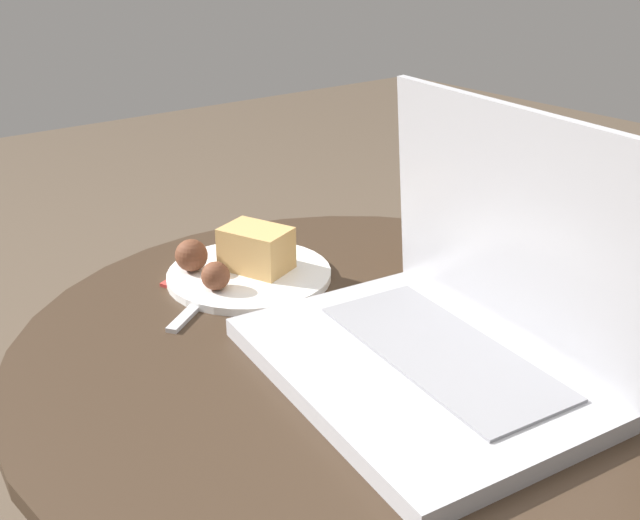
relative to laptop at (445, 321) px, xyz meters
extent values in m
cylinder|color=#38281C|center=(-0.09, -0.02, -0.06)|extent=(0.68, 0.68, 0.02)
cube|color=#B7332D|center=(-0.27, -0.05, -0.05)|extent=(0.18, 0.15, 0.00)
cube|color=#B2B2B7|center=(0.00, -0.03, -0.04)|extent=(0.34, 0.26, 0.02)
cube|color=gray|center=(0.00, 0.00, -0.03)|extent=(0.26, 0.14, 0.00)
cube|color=#B2B2B7|center=(0.01, 0.06, 0.08)|extent=(0.32, 0.07, 0.22)
cube|color=silver|center=(0.01, 0.06, 0.08)|extent=(0.29, 0.06, 0.20)
cylinder|color=gold|center=(-0.11, 0.17, 0.04)|extent=(0.07, 0.07, 0.17)
cylinder|color=white|center=(-0.11, 0.17, 0.14)|extent=(0.07, 0.07, 0.03)
cylinder|color=white|center=(-0.27, -0.03, -0.04)|extent=(0.19, 0.19, 0.01)
cube|color=tan|center=(-0.27, -0.02, -0.02)|extent=(0.09, 0.08, 0.05)
sphere|color=brown|center=(-0.26, -0.09, -0.02)|extent=(0.03, 0.03, 0.03)
sphere|color=brown|center=(-0.31, -0.08, -0.02)|extent=(0.04, 0.04, 0.04)
cube|color=silver|center=(-0.25, -0.11, -0.05)|extent=(0.08, 0.11, 0.01)
cube|color=silver|center=(-0.30, -0.04, -0.05)|extent=(0.05, 0.06, 0.01)
camera|label=1|loc=(0.39, -0.45, 0.32)|focal=42.00mm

